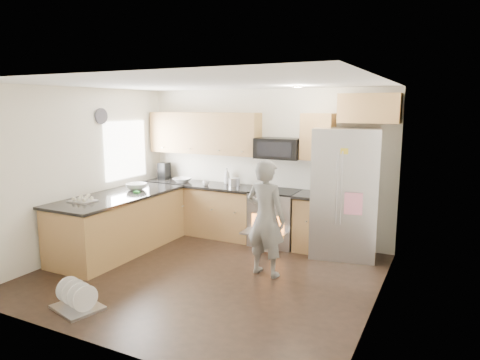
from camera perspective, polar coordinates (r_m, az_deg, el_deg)
The scene contains 8 objects.
ground at distance 6.10m, azimuth -4.60°, elevation -12.46°, with size 4.50×4.50×0.00m, color black.
room_shell at distance 5.72m, azimuth -5.06°, elevation 3.40°, with size 4.54×4.04×2.62m.
back_cabinet_run at distance 7.58m, azimuth -1.66°, elevation -0.42°, with size 4.45×0.64×2.50m.
peninsula at distance 7.15m, azimuth -15.73°, elevation -5.52°, with size 0.96×2.36×1.03m.
stove_range at distance 7.20m, azimuth 4.74°, elevation -3.34°, with size 0.76×0.97×1.79m.
refrigerator at distance 6.79m, azimuth 13.79°, elevation -1.65°, with size 1.09×0.91×1.99m.
person at distance 5.86m, azimuth 3.45°, elevation -5.09°, with size 0.59×0.39×1.61m, color gray.
dish_rack at distance 5.46m, azimuth -20.88°, elevation -14.88°, with size 0.64×0.56×0.34m.
Camera 1 is at (2.95, -4.82, 2.31)m, focal length 32.00 mm.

